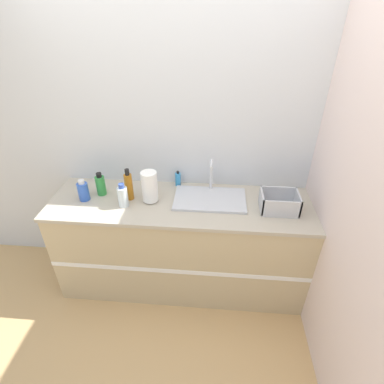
{
  "coord_description": "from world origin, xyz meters",
  "views": [
    {
      "loc": [
        0.26,
        -1.65,
        2.25
      ],
      "look_at": [
        0.09,
        0.28,
        1.01
      ],
      "focal_mm": 28.0,
      "sensor_mm": 36.0,
      "label": 1
    }
  ],
  "objects_px": {
    "bottle_blue": "(83,191)",
    "soap_dispenser": "(178,179)",
    "sink": "(210,198)",
    "dish_rack": "(279,204)",
    "paper_towel_roll": "(150,187)",
    "bottle_green": "(101,185)",
    "bottle_clear": "(123,196)",
    "bottle_amber": "(129,186)"
  },
  "relations": [
    {
      "from": "paper_towel_roll",
      "to": "soap_dispenser",
      "type": "distance_m",
      "value": 0.33
    },
    {
      "from": "bottle_blue",
      "to": "soap_dispenser",
      "type": "height_order",
      "value": "bottle_blue"
    },
    {
      "from": "sink",
      "to": "dish_rack",
      "type": "distance_m",
      "value": 0.54
    },
    {
      "from": "sink",
      "to": "bottle_amber",
      "type": "distance_m",
      "value": 0.65
    },
    {
      "from": "bottle_blue",
      "to": "bottle_amber",
      "type": "bearing_deg",
      "value": 7.2
    },
    {
      "from": "paper_towel_roll",
      "to": "bottle_amber",
      "type": "relative_size",
      "value": 0.97
    },
    {
      "from": "bottle_blue",
      "to": "soap_dispenser",
      "type": "relative_size",
      "value": 1.3
    },
    {
      "from": "paper_towel_roll",
      "to": "bottle_blue",
      "type": "height_order",
      "value": "paper_towel_roll"
    },
    {
      "from": "bottle_amber",
      "to": "bottle_blue",
      "type": "relative_size",
      "value": 1.49
    },
    {
      "from": "dish_rack",
      "to": "bottle_blue",
      "type": "xyz_separation_m",
      "value": [
        -1.54,
        0.01,
        0.02
      ]
    },
    {
      "from": "dish_rack",
      "to": "bottle_clear",
      "type": "height_order",
      "value": "bottle_clear"
    },
    {
      "from": "soap_dispenser",
      "to": "bottle_blue",
      "type": "bearing_deg",
      "value": -158.63
    },
    {
      "from": "sink",
      "to": "bottle_green",
      "type": "xyz_separation_m",
      "value": [
        -0.9,
        0.01,
        0.07
      ]
    },
    {
      "from": "bottle_blue",
      "to": "soap_dispenser",
      "type": "xyz_separation_m",
      "value": [
        0.72,
        0.28,
        -0.02
      ]
    },
    {
      "from": "sink",
      "to": "soap_dispenser",
      "type": "height_order",
      "value": "sink"
    },
    {
      "from": "bottle_amber",
      "to": "bottle_clear",
      "type": "bearing_deg",
      "value": -102.64
    },
    {
      "from": "paper_towel_roll",
      "to": "bottle_green",
      "type": "height_order",
      "value": "paper_towel_roll"
    },
    {
      "from": "bottle_clear",
      "to": "bottle_blue",
      "type": "bearing_deg",
      "value": 170.38
    },
    {
      "from": "sink",
      "to": "dish_rack",
      "type": "height_order",
      "value": "sink"
    },
    {
      "from": "sink",
      "to": "bottle_green",
      "type": "relative_size",
      "value": 2.9
    },
    {
      "from": "sink",
      "to": "dish_rack",
      "type": "relative_size",
      "value": 2.03
    },
    {
      "from": "paper_towel_roll",
      "to": "bottle_clear",
      "type": "distance_m",
      "value": 0.22
    },
    {
      "from": "bottle_clear",
      "to": "bottle_blue",
      "type": "distance_m",
      "value": 0.34
    },
    {
      "from": "bottle_amber",
      "to": "soap_dispenser",
      "type": "bearing_deg",
      "value": 33.28
    },
    {
      "from": "bottle_amber",
      "to": "paper_towel_roll",
      "type": "bearing_deg",
      "value": -6.17
    },
    {
      "from": "bottle_green",
      "to": "dish_rack",
      "type": "bearing_deg",
      "value": -4.08
    },
    {
      "from": "paper_towel_roll",
      "to": "dish_rack",
      "type": "height_order",
      "value": "paper_towel_roll"
    },
    {
      "from": "sink",
      "to": "bottle_clear",
      "type": "relative_size",
      "value": 2.91
    },
    {
      "from": "bottle_clear",
      "to": "bottle_green",
      "type": "distance_m",
      "value": 0.27
    },
    {
      "from": "paper_towel_roll",
      "to": "soap_dispenser",
      "type": "height_order",
      "value": "paper_towel_roll"
    },
    {
      "from": "bottle_amber",
      "to": "soap_dispenser",
      "type": "relative_size",
      "value": 1.93
    },
    {
      "from": "bottle_green",
      "to": "bottle_blue",
      "type": "distance_m",
      "value": 0.14
    },
    {
      "from": "dish_rack",
      "to": "bottle_green",
      "type": "height_order",
      "value": "bottle_green"
    },
    {
      "from": "dish_rack",
      "to": "bottle_blue",
      "type": "height_order",
      "value": "bottle_blue"
    },
    {
      "from": "paper_towel_roll",
      "to": "bottle_amber",
      "type": "distance_m",
      "value": 0.17
    },
    {
      "from": "bottle_amber",
      "to": "bottle_blue",
      "type": "distance_m",
      "value": 0.37
    },
    {
      "from": "bottle_blue",
      "to": "paper_towel_roll",
      "type": "bearing_deg",
      "value": 2.9
    },
    {
      "from": "bottle_green",
      "to": "bottle_amber",
      "type": "bearing_deg",
      "value": -10.27
    },
    {
      "from": "bottle_green",
      "to": "paper_towel_roll",
      "type": "bearing_deg",
      "value": -8.6
    },
    {
      "from": "paper_towel_roll",
      "to": "bottle_amber",
      "type": "xyz_separation_m",
      "value": [
        -0.17,
        0.02,
        -0.01
      ]
    },
    {
      "from": "bottle_blue",
      "to": "bottle_clear",
      "type": "bearing_deg",
      "value": -9.62
    },
    {
      "from": "dish_rack",
      "to": "bottle_amber",
      "type": "distance_m",
      "value": 1.18
    }
  ]
}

